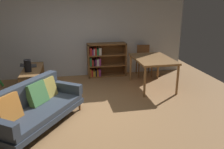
# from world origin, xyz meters

# --- Properties ---
(ground_plane) EXTENTS (8.16, 8.16, 0.00)m
(ground_plane) POSITION_xyz_m (0.00, 0.00, 0.00)
(ground_plane) COLOR #A87A4C
(back_wall_panel) EXTENTS (6.80, 0.10, 2.70)m
(back_wall_panel) POSITION_xyz_m (0.00, 2.70, 1.35)
(back_wall_panel) COLOR silver
(back_wall_panel) RESTS_ON ground_plane
(fabric_couch) EXTENTS (1.75, 2.02, 0.79)m
(fabric_couch) POSITION_xyz_m (-0.91, -0.22, 0.39)
(fabric_couch) COLOR brown
(fabric_couch) RESTS_ON ground_plane
(media_console) EXTENTS (0.44, 1.36, 0.61)m
(media_console) POSITION_xyz_m (-1.12, 1.51, 0.30)
(media_console) COLOR olive
(media_console) RESTS_ON ground_plane
(open_laptop) EXTENTS (0.44, 0.35, 0.06)m
(open_laptop) POSITION_xyz_m (-1.21, 1.76, 0.63)
(open_laptop) COLOR #333338
(open_laptop) RESTS_ON media_console
(desk_speaker) EXTENTS (0.16, 0.16, 0.29)m
(desk_speaker) POSITION_xyz_m (-1.18, 1.28, 0.76)
(desk_speaker) COLOR black
(desk_speaker) RESTS_ON media_console
(dining_table) EXTENTS (0.94, 1.35, 0.80)m
(dining_table) POSITION_xyz_m (1.95, 1.26, 0.72)
(dining_table) COLOR olive
(dining_table) RESTS_ON ground_plane
(dining_chair_near) EXTENTS (0.48, 0.49, 0.92)m
(dining_chair_near) POSITION_xyz_m (2.08, 2.35, 0.53)
(dining_chair_near) COLOR brown
(dining_chair_near) RESTS_ON ground_plane
(bookshelf) EXTENTS (1.17, 0.36, 1.01)m
(bookshelf) POSITION_xyz_m (0.84, 2.49, 0.50)
(bookshelf) COLOR brown
(bookshelf) RESTS_ON ground_plane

